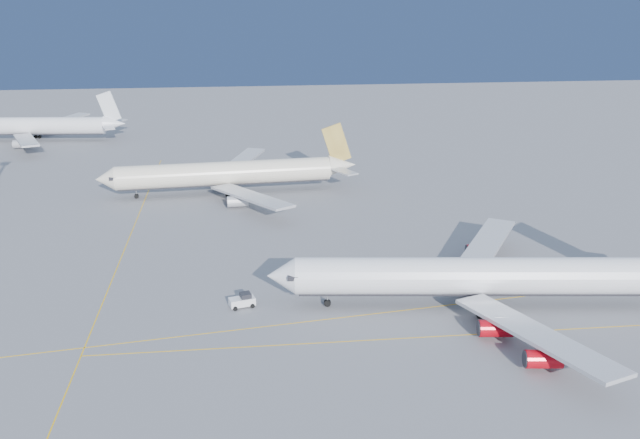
{
  "coord_description": "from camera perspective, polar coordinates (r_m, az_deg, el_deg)",
  "views": [
    {
      "loc": [
        -16.98,
        -104.59,
        49.32
      ],
      "look_at": [
        -2.71,
        20.61,
        7.0
      ],
      "focal_mm": 40.0,
      "sensor_mm": 36.0,
      "label": 1
    }
  ],
  "objects": [
    {
      "name": "pushback_tug",
      "position": [
        114.62,
        -6.2,
        -6.46
      ],
      "size": [
        4.41,
        3.29,
        2.26
      ],
      "rotation": [
        0.0,
        0.0,
        0.26
      ],
      "color": "white",
      "rests_on": "ground"
    },
    {
      "name": "ground",
      "position": [
        116.87,
        2.48,
        -6.41
      ],
      "size": [
        500.0,
        500.0,
        0.0
      ],
      "primitive_type": "plane",
      "color": "slate",
      "rests_on": "ground"
    },
    {
      "name": "airliner_etihad",
      "position": [
        174.3,
        -7.19,
        3.69
      ],
      "size": [
        63.04,
        58.05,
        16.45
      ],
      "rotation": [
        0.0,
        0.0,
        0.08
      ],
      "color": "beige",
      "rests_on": "ground"
    },
    {
      "name": "airliner_third",
      "position": [
        249.13,
        -22.0,
        6.95
      ],
      "size": [
        60.15,
        55.24,
        16.13
      ],
      "rotation": [
        0.0,
        0.0,
        -0.09
      ],
      "color": "white",
      "rests_on": "ground"
    },
    {
      "name": "taxiway_lines",
      "position": [
        121.42,
        -4.89,
        -5.47
      ],
      "size": [
        118.86,
        140.0,
        0.02
      ],
      "color": "#F1AF0D",
      "rests_on": "ground"
    },
    {
      "name": "airliner_virgin",
      "position": [
        115.37,
        12.96,
        -4.49
      ],
      "size": [
        68.16,
        60.86,
        16.81
      ],
      "rotation": [
        0.0,
        0.0,
        -0.11
      ],
      "color": "white",
      "rests_on": "ground"
    }
  ]
}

